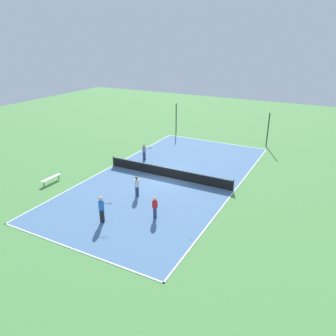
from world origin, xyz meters
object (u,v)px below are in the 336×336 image
at_px(bench, 51,178).
at_px(player_baseline_gray, 144,151).
at_px(player_far_white, 137,185).
at_px(tennis_ball_near_net, 199,155).
at_px(tennis_net, 168,172).
at_px(player_coach_red, 155,206).
at_px(player_near_blue, 101,207).
at_px(fence_post_back_left, 176,119).
at_px(tennis_ball_left_sideline, 190,239).
at_px(fence_post_back_right, 268,130).

xyz_separation_m(bench, player_baseline_gray, (4.00, 8.16, 0.55)).
xyz_separation_m(player_far_white, tennis_ball_near_net, (0.57, 10.72, -0.87)).
bearing_deg(bench, tennis_net, -56.15).
height_order(player_coach_red, player_near_blue, player_near_blue).
bearing_deg(tennis_net, bench, -146.15).
bearing_deg(player_far_white, player_baseline_gray, 91.90).
bearing_deg(fence_post_back_left, tennis_ball_left_sideline, -61.28).
distance_m(bench, player_far_white, 7.74).
xyz_separation_m(bench, player_near_blue, (7.67, -2.97, 0.69)).
xyz_separation_m(tennis_net, bench, (-8.07, -5.41, -0.12)).
xyz_separation_m(player_coach_red, fence_post_back_left, (-7.91, 18.94, 0.99)).
bearing_deg(fence_post_back_left, player_near_blue, -76.24).
bearing_deg(player_coach_red, fence_post_back_right, -29.17).
xyz_separation_m(player_baseline_gray, player_near_blue, (3.67, -11.13, 0.14)).
distance_m(player_coach_red, fence_post_back_left, 20.55).
xyz_separation_m(player_near_blue, fence_post_back_right, (5.95, 21.01, 0.79)).
bearing_deg(tennis_ball_near_net, fence_post_back_right, 48.15).
xyz_separation_m(tennis_ball_left_sideline, fence_post_back_right, (0.05, 20.17, 1.82)).
bearing_deg(bench, player_coach_red, -94.95).
height_order(bench, tennis_ball_near_net, bench).
bearing_deg(tennis_ball_left_sideline, player_baseline_gray, 132.95).
bearing_deg(tennis_ball_left_sideline, player_near_blue, -171.86).
distance_m(bench, tennis_ball_left_sideline, 13.74).
bearing_deg(tennis_net, tennis_ball_left_sideline, -53.88).
bearing_deg(tennis_ball_left_sideline, tennis_ball_near_net, 110.90).
bearing_deg(bench, fence_post_back_left, -7.96).
height_order(tennis_ball_left_sideline, fence_post_back_right, fence_post_back_right).
bearing_deg(player_baseline_gray, tennis_ball_near_net, 24.48).
bearing_deg(player_baseline_gray, player_far_white, -80.16).
distance_m(tennis_net, tennis_ball_near_net, 6.58).
distance_m(fence_post_back_left, fence_post_back_right, 11.10).
height_order(tennis_net, bench, tennis_net).
xyz_separation_m(tennis_net, tennis_ball_left_sideline, (5.50, -7.54, -0.45)).
relative_size(player_baseline_gray, fence_post_back_right, 0.43).
distance_m(player_far_white, tennis_ball_left_sideline, 6.90).
distance_m(player_coach_red, tennis_ball_near_net, 13.10).
relative_size(player_far_white, fence_post_back_right, 0.42).
xyz_separation_m(player_baseline_gray, fence_post_back_right, (9.62, 9.88, 0.93)).
relative_size(player_near_blue, tennis_ball_left_sideline, 26.83).
xyz_separation_m(player_baseline_gray, tennis_ball_left_sideline, (9.58, -10.28, -0.89)).
bearing_deg(player_baseline_gray, fence_post_back_right, 27.91).
height_order(tennis_net, player_far_white, player_far_white).
height_order(player_far_white, fence_post_back_left, fence_post_back_left).
distance_m(player_baseline_gray, fence_post_back_right, 13.82).
distance_m(player_far_white, tennis_ball_near_net, 10.77).
relative_size(player_coach_red, tennis_ball_left_sideline, 22.60).
distance_m(player_near_blue, tennis_ball_left_sideline, 6.05).
height_order(player_far_white, tennis_ball_left_sideline, player_far_white).
relative_size(tennis_net, player_far_white, 7.26).
height_order(player_far_white, player_coach_red, player_far_white).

